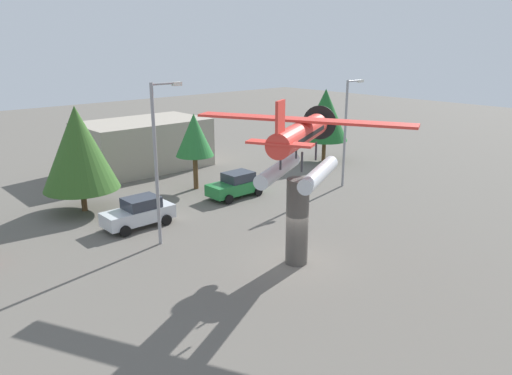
{
  "coord_description": "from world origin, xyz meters",
  "views": [
    {
      "loc": [
        -16.41,
        -15.22,
        10.56
      ],
      "look_at": [
        0.0,
        3.0,
        3.24
      ],
      "focal_mm": 34.31,
      "sensor_mm": 36.0,
      "label": 1
    }
  ],
  "objects": [
    {
      "name": "streetlight_secondary",
      "position": [
        12.65,
        6.97,
        4.6
      ],
      "size": [
        1.84,
        0.28,
        7.93
      ],
      "color": "gray",
      "rests_on": "ground"
    },
    {
      "name": "streetlight_primary",
      "position": [
        -3.59,
        6.59,
        4.96
      ],
      "size": [
        1.84,
        0.28,
        8.63
      ],
      "color": "gray",
      "rests_on": "ground"
    },
    {
      "name": "ground_plane",
      "position": [
        0.0,
        0.0,
        0.0
      ],
      "size": [
        140.0,
        140.0,
        0.0
      ],
      "primitive_type": "plane",
      "color": "#605B54"
    },
    {
      "name": "car_mid_silver",
      "position": [
        -3.29,
        9.7,
        0.88
      ],
      "size": [
        4.2,
        2.02,
        1.76
      ],
      "rotation": [
        0.0,
        0.0,
        3.14
      ],
      "color": "silver",
      "rests_on": "ground"
    },
    {
      "name": "display_pedestal",
      "position": [
        0.0,
        0.0,
        2.16
      ],
      "size": [
        1.1,
        1.1,
        4.32
      ],
      "primitive_type": "cylinder",
      "color": "#4C4742",
      "rests_on": "ground"
    },
    {
      "name": "storefront_building",
      "position": [
        4.08,
        22.0,
        2.07
      ],
      "size": [
        10.47,
        6.35,
        4.15
      ],
      "primitive_type": "cube",
      "color": "#9E9384",
      "rests_on": "ground"
    },
    {
      "name": "floatplane_monument",
      "position": [
        0.12,
        0.06,
        5.99
      ],
      "size": [
        7.13,
        9.8,
        4.0
      ],
      "rotation": [
        0.0,
        0.0,
        0.46
      ],
      "color": "silver",
      "rests_on": "display_pedestal"
    },
    {
      "name": "tree_center_back",
      "position": [
        3.76,
        13.89,
        4.03
      ],
      "size": [
        2.8,
        2.8,
        5.62
      ],
      "color": "brown",
      "rests_on": "ground"
    },
    {
      "name": "tree_far_east",
      "position": [
        17.68,
        13.31,
        4.25
      ],
      "size": [
        4.17,
        4.17,
        6.58
      ],
      "color": "brown",
      "rests_on": "ground"
    },
    {
      "name": "car_far_green",
      "position": [
        4.71,
        10.31,
        0.88
      ],
      "size": [
        4.2,
        2.02,
        1.76
      ],
      "rotation": [
        0.0,
        0.0,
        3.14
      ],
      "color": "#237A38",
      "rests_on": "ground"
    },
    {
      "name": "tree_east",
      "position": [
        -4.56,
        14.63,
        4.16
      ],
      "size": [
        4.79,
        4.79,
        6.82
      ],
      "color": "brown",
      "rests_on": "ground"
    }
  ]
}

